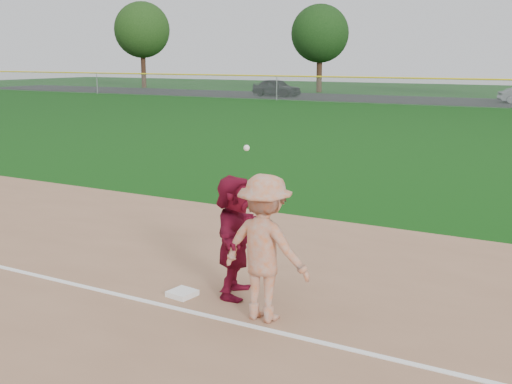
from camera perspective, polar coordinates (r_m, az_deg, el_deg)
The scene contains 8 objects.
ground at distance 9.97m, azimuth -4.33°, elevation -8.89°, with size 160.00×160.00×0.00m, color #0D3F0C.
foul_line at distance 9.36m, azimuth -7.12°, elevation -10.22°, with size 60.00×0.10×0.01m, color white.
first_base at distance 9.80m, azimuth -6.57°, elevation -8.94°, with size 0.36×0.36×0.08m, color white.
base_runner at distance 9.52m, azimuth -1.94°, elevation -3.93°, with size 1.70×0.54×1.84m, color maroon.
car_left at distance 59.51m, azimuth 1.83°, elevation 9.27°, with size 1.86×4.62×1.58m, color black.
first_base_play at distance 8.64m, azimuth 0.80°, elevation -4.99°, with size 1.33×0.80×2.33m.
tree_0 at distance 77.45m, azimuth -10.09°, elevation 14.00°, with size 6.40×6.40×9.81m.
tree_1 at distance 66.58m, azimuth 5.71°, elevation 13.83°, with size 5.80×5.80×8.75m.
Camera 1 is at (5.25, -7.70, 3.54)m, focal length 45.00 mm.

